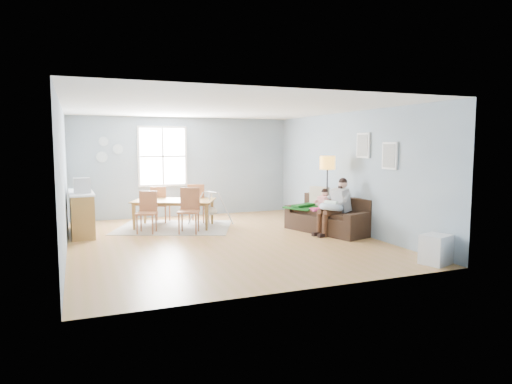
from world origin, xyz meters
name	(u,v)px	position (x,y,z in m)	size (l,w,h in m)	color
room	(222,122)	(0.00, 0.00, 2.42)	(8.40, 9.40, 3.90)	#AD7D3D
window	(163,156)	(-0.60, 3.46, 1.65)	(1.32, 0.08, 1.62)	white
pictures	(376,150)	(2.97, -1.05, 1.85)	(0.05, 1.34, 0.74)	white
wall_plates	(108,150)	(-2.00, 3.47, 1.83)	(0.67, 0.02, 0.66)	#9BB3BB
sofa	(330,220)	(2.50, -0.04, 0.28)	(1.40, 2.13, 0.80)	black
green_throw	(307,207)	(2.23, 0.56, 0.51)	(0.90, 0.72, 0.04)	#125114
beige_pillow	(319,197)	(2.55, 0.51, 0.73)	(0.14, 0.49, 0.49)	tan
father	(336,204)	(2.47, -0.34, 0.67)	(0.90, 0.48, 1.24)	gray
nursing_pillow	(331,207)	(2.33, -0.39, 0.62)	(0.52, 0.52, 0.14)	#A6BBCF
infant	(330,203)	(2.32, -0.36, 0.70)	(0.24, 0.37, 0.14)	white
toddler	(322,202)	(2.38, 0.11, 0.67)	(0.50, 0.30, 0.76)	silver
floor_lamp	(327,169)	(2.54, 0.15, 1.41)	(0.34, 0.34, 1.71)	black
storage_cube	(435,250)	(2.69, -3.11, 0.25)	(0.54, 0.51, 0.49)	white
rug	(174,227)	(-0.65, 1.80, 0.01)	(2.61, 1.98, 0.01)	gray
dining_table	(174,214)	(-0.65, 1.80, 0.33)	(1.87, 1.04, 0.66)	olive
chair_sw	(147,209)	(-1.33, 1.38, 0.53)	(0.55, 0.55, 0.93)	#975434
chair_se	(189,207)	(-0.46, 1.03, 0.58)	(0.60, 0.60, 1.01)	#975434
chair_nw	(160,202)	(-0.85, 2.58, 0.53)	(0.57, 0.57, 0.92)	#975434
chair_ne	(197,201)	(0.02, 2.22, 0.57)	(0.60, 0.60, 0.99)	#975434
counter	(82,213)	(-2.70, 1.76, 0.48)	(0.54, 1.70, 0.94)	olive
monitor	(82,185)	(-2.68, 1.44, 1.10)	(0.35, 0.33, 0.32)	#B8B8BD
baby_swing	(211,210)	(0.24, 1.78, 0.37)	(1.06, 1.07, 0.82)	#B8B8BD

